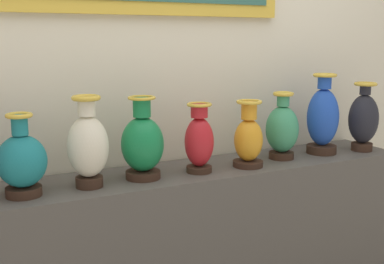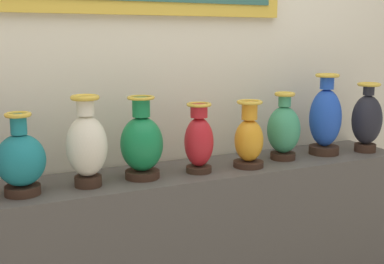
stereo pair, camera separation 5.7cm
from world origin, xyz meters
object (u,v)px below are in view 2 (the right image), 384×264
vase_teal (21,160)px  vase_sapphire (325,119)px  vase_amber (249,139)px  vase_onyx (367,120)px  vase_emerald (142,144)px  vase_crimson (199,141)px  vase_ivory (87,145)px  vase_jade (284,130)px

vase_teal → vase_sapphire: vase_sapphire is taller
vase_amber → vase_onyx: 0.73m
vase_emerald → vase_onyx: size_ratio=0.97×
vase_emerald → vase_crimson: bearing=-4.4°
vase_ivory → vase_emerald: (0.24, 0.02, -0.02)m
vase_crimson → vase_teal: bearing=180.0°
vase_emerald → vase_onyx: bearing=-1.5°
vase_ivory → vase_onyx: 1.49m
vase_crimson → vase_amber: same height
vase_sapphire → vase_crimson: bearing=-177.1°
vase_teal → vase_sapphire: 1.51m
vase_amber → vase_sapphire: (0.50, 0.06, 0.05)m
vase_ivory → vase_onyx: size_ratio=1.02×
vase_emerald → vase_onyx: (1.25, -0.03, 0.02)m
vase_ivory → vase_amber: (0.76, -0.02, -0.04)m
vase_sapphire → vase_amber: bearing=-173.6°
vase_emerald → vase_amber: (0.51, -0.04, -0.02)m
vase_jade → vase_amber: bearing=-166.9°
vase_onyx → vase_sapphire: bearing=167.8°
vase_emerald → vase_crimson: size_ratio=1.13×
vase_emerald → vase_amber: size_ratio=1.13×
vase_onyx → vase_crimson: bearing=179.3°
vase_teal → vase_crimson: 0.76m
vase_ivory → vase_teal: bearing=-179.7°
vase_jade → vase_sapphire: vase_sapphire is taller
vase_crimson → vase_amber: bearing=-3.9°
vase_crimson → vase_jade: size_ratio=0.94×
vase_teal → vase_amber: 1.01m
vase_crimson → vase_sapphire: bearing=2.9°
vase_emerald → vase_amber: bearing=-4.1°
vase_crimson → vase_amber: 0.25m
vase_crimson → vase_sapphire: 0.75m
vase_sapphire → vase_teal: bearing=-178.6°
vase_amber → vase_sapphire: vase_sapphire is taller
vase_crimson → vase_onyx: (0.98, -0.01, 0.03)m
vase_teal → vase_ivory: bearing=0.3°
vase_emerald → vase_ivory: bearing=-175.7°
vase_jade → vase_emerald: bearing=-178.7°
vase_teal → vase_jade: bearing=1.7°
vase_jade → vase_onyx: size_ratio=0.91×
vase_emerald → vase_crimson: 0.26m
vase_amber → vase_jade: (0.24, 0.05, 0.01)m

